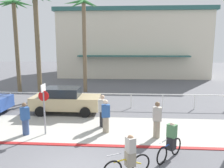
% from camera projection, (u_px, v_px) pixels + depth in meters
% --- Properties ---
extents(ground_plane, '(80.00, 80.00, 0.00)m').
position_uv_depth(ground_plane, '(103.00, 102.00, 17.96)').
color(ground_plane, '#5B5B60').
extents(sidewalk_strip, '(44.00, 4.00, 0.02)m').
position_uv_depth(sidewalk_strip, '(91.00, 129.00, 12.25)').
color(sidewalk_strip, '#ADAAA0').
rests_on(sidewalk_strip, ground).
extents(curb_paint, '(44.00, 0.24, 0.03)m').
position_uv_depth(curb_paint, '(84.00, 145.00, 10.29)').
color(curb_paint, maroon).
rests_on(curb_paint, ground).
extents(building_backdrop, '(20.42, 12.99, 9.06)m').
position_uv_depth(building_backdrop, '(132.00, 44.00, 34.49)').
color(building_backdrop, beige).
rests_on(building_backdrop, ground).
extents(rail_fence, '(22.11, 0.08, 1.04)m').
position_uv_depth(rail_fence, '(100.00, 96.00, 16.34)').
color(rail_fence, white).
rests_on(rail_fence, ground).
extents(stop_sign_bike_lane, '(0.52, 0.56, 2.56)m').
position_uv_depth(stop_sign_bike_lane, '(44.00, 102.00, 11.27)').
color(stop_sign_bike_lane, gray).
rests_on(stop_sign_bike_lane, ground).
extents(palm_tree_2, '(3.52, 3.62, 8.36)m').
position_uv_depth(palm_tree_2, '(15.00, 25.00, 20.48)').
color(palm_tree_2, brown).
rests_on(palm_tree_2, ground).
extents(palm_tree_3, '(3.62, 3.18, 8.36)m').
position_uv_depth(palm_tree_3, '(36.00, 19.00, 17.51)').
color(palm_tree_3, brown).
rests_on(palm_tree_3, ground).
extents(palm_tree_4, '(3.06, 3.11, 8.42)m').
position_uv_depth(palm_tree_4, '(84.00, 26.00, 20.74)').
color(palm_tree_4, '#756047').
rests_on(palm_tree_4, ground).
extents(car_tan_1, '(4.40, 2.02, 1.69)m').
position_uv_depth(car_tan_1, '(65.00, 100.00, 15.01)').
color(car_tan_1, tan).
rests_on(car_tan_1, ground).
extents(cyclist_yellow_0, '(1.64, 0.90, 1.50)m').
position_uv_depth(cyclist_yellow_0, '(129.00, 157.00, 7.83)').
color(cyclist_yellow_0, black).
rests_on(cyclist_yellow_0, ground).
extents(cyclist_blue_1, '(1.22, 1.43, 1.50)m').
position_uv_depth(cyclist_blue_1, '(171.00, 142.00, 9.04)').
color(cyclist_blue_1, black).
rests_on(cyclist_blue_1, ground).
extents(pedestrian_0, '(0.40, 0.32, 1.80)m').
position_uv_depth(pedestrian_0, '(157.00, 121.00, 10.99)').
color(pedestrian_0, gray).
rests_on(pedestrian_0, ground).
extents(pedestrian_1, '(0.46, 0.41, 1.78)m').
position_uv_depth(pedestrian_1, '(103.00, 112.00, 12.48)').
color(pedestrian_1, '#232326').
rests_on(pedestrian_1, ground).
extents(pedestrian_2, '(0.47, 0.46, 1.66)m').
position_uv_depth(pedestrian_2, '(25.00, 120.00, 11.37)').
color(pedestrian_2, '#384C7A').
rests_on(pedestrian_2, ground).
extents(pedestrian_3, '(0.45, 0.39, 1.73)m').
position_uv_depth(pedestrian_3, '(106.00, 117.00, 11.66)').
color(pedestrian_3, gray).
rests_on(pedestrian_3, ground).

